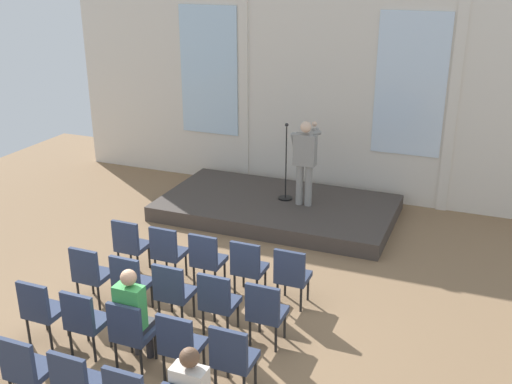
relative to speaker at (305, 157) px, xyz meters
The scene contains 23 objects.
ground_plane 4.76m from the speaker, 96.72° to the right, with size 15.83×15.83×0.00m, color #846647.
rear_partition 1.92m from the speaker, 108.58° to the left, with size 10.88×0.14×4.58m.
stage_platform 1.24m from the speaker, behind, with size 4.55×2.54×0.30m, color #3F3833.
speaker is the anchor object (origin of this frame).
mic_stand 0.77m from the speaker, 162.08° to the left, with size 0.28×0.28×1.55m.
chair_r0_c0 3.77m from the speaker, 120.94° to the right, with size 0.46×0.44×0.94m.
chair_r0_c1 3.47m from the speaker, 111.03° to the right, with size 0.46×0.44×0.94m.
chair_r0_c2 3.30m from the speaker, 99.61° to the right, with size 0.46×0.44×0.94m.
chair_r0_c3 3.25m from the speaker, 87.38° to the right, with size 0.46×0.44×0.94m.
chair_r0_c4 3.36m from the speaker, 75.38° to the right, with size 0.46×0.44×0.94m.
chair_r1_c0 4.68m from the speaker, 114.27° to the right, with size 0.46×0.44×0.94m.
chair_r1_c1 4.45m from the speaker, 106.12° to the right, with size 0.46×0.44×0.94m.
chair_r1_c2 4.31m from the speaker, 97.26° to the right, with size 0.46×0.44×0.94m.
chair_r1_c3 4.28m from the speaker, 88.03° to the right, with size 0.46×0.44×0.94m.
chair_r1_c4 4.36m from the speaker, 78.90° to the right, with size 0.46×0.44×0.94m.
chair_r2_c0 5.64m from the speaker, 109.86° to the right, with size 0.46×0.44×0.94m.
chair_r2_c1 5.45m from the speaker, 103.04° to the right, with size 0.46×0.44×0.94m.
chair_r2_c2 5.34m from the speaker, 95.83° to the right, with size 0.46×0.44×0.94m.
audience_r2_c2 5.23m from the speaker, 95.92° to the right, with size 0.36×0.39×1.34m.
chair_r2_c3 5.31m from the speaker, 88.42° to the right, with size 0.46×0.44×0.94m.
chair_r2_c4 5.37m from the speaker, 81.07° to the right, with size 0.46×0.44×0.94m.
chair_r3_c1 6.46m from the speaker, 100.94° to the right, with size 0.46×0.44×0.94m.
chair_r3_c2 6.37m from the speaker, 94.86° to the right, with size 0.46×0.44×0.94m.
Camera 1 is at (3.78, -5.98, 4.75)m, focal length 42.52 mm.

